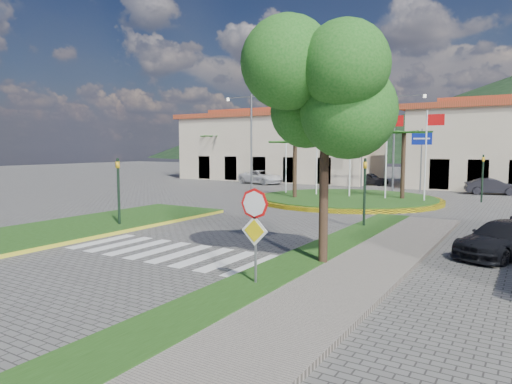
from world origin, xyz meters
The scene contains 22 objects.
ground centered at (0.00, 0.00, 0.00)m, with size 160.00×160.00×0.00m, color #595755.
sidewalk_right centered at (6.00, 2.00, 0.07)m, with size 4.00×28.00×0.15m, color gray.
verge_right centered at (4.80, 2.00, 0.09)m, with size 1.60×28.00×0.18m, color #204413.
median_left centered at (-6.50, 6.00, 0.09)m, with size 5.00×14.00×0.18m, color #204413.
crosswalk centered at (0.00, 4.00, 0.01)m, with size 8.00×3.00×0.01m, color silver.
roundabout_island centered at (0.00, 22.00, 0.17)m, with size 12.70×12.70×6.00m.
stop_sign centered at (4.90, 1.96, 1.79)m, with size 0.80×0.11×2.65m.
deciduous_tree centered at (5.50, 5.00, 5.18)m, with size 3.60×3.60×6.80m.
traffic_light_left centered at (-5.20, 6.50, 1.94)m, with size 0.15×0.18×3.20m.
traffic_light_right centered at (4.50, 12.00, 1.94)m, with size 0.15×0.18×3.20m.
traffic_light_far centered at (8.00, 26.00, 1.94)m, with size 0.18×0.15×3.20m.
direction_sign_west centered at (-2.00, 30.97, 3.53)m, with size 1.60×0.14×5.20m.
direction_sign_east centered at (3.00, 30.97, 3.53)m, with size 1.60×0.14×5.20m.
street_lamp_centre centered at (1.00, 30.00, 4.50)m, with size 4.80×0.16×8.00m.
street_lamp_west centered at (-9.00, 24.00, 4.50)m, with size 4.80×0.16×8.00m.
building_left centered at (-14.00, 38.00, 3.90)m, with size 23.32×9.54×8.05m.
hill_far_west centered at (-55.00, 140.00, 11.00)m, with size 140.00×140.00×22.00m, color black.
hill_near_back centered at (-10.00, 130.00, 8.00)m, with size 110.00×110.00×16.00m, color black.
white_van centered at (-12.67, 31.68, 0.68)m, with size 2.27×4.92×1.37m, color silver.
car_dark_a centered at (-2.85, 36.04, 0.62)m, with size 1.47×3.66×1.25m, color black.
car_dark_b centered at (8.17, 32.15, 0.64)m, with size 1.36×3.89×1.28m, color black.
car_side_right centered at (10.15, 9.40, 0.60)m, with size 1.67×4.11×1.19m, color black.
Camera 1 is at (10.95, -7.87, 3.68)m, focal length 32.00 mm.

